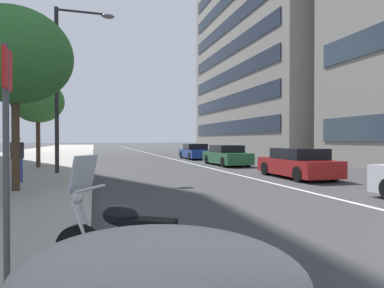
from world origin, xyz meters
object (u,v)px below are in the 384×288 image
object	(u,v)px
motorcycle_second_in_row	(131,245)
street_tree_far_plaza	(15,56)
street_tree_mid_sidewalk	(38,102)
parking_sign_by_curb	(7,143)
pedestrian_on_plaza	(17,159)
car_far_down_avenue	(226,156)
car_approaching_light	(297,164)
street_lamp_with_banners	(66,72)
car_lead_in_lane	(195,152)

from	to	relation	value
motorcycle_second_in_row	street_tree_far_plaza	distance (m)	8.33
motorcycle_second_in_row	street_tree_mid_sidewalk	world-z (taller)	street_tree_mid_sidewalk
parking_sign_by_curb	pedestrian_on_plaza	bearing A→B (deg)	10.78
motorcycle_second_in_row	pedestrian_on_plaza	xyz separation A→B (m)	(9.24, 3.02, 0.55)
parking_sign_by_curb	motorcycle_second_in_row	bearing A→B (deg)	-80.55
motorcycle_second_in_row	car_far_down_avenue	xyz separation A→B (m)	(16.34, -7.93, 0.18)
car_approaching_light	car_far_down_avenue	size ratio (longest dim) A/B	0.89
street_tree_far_plaza	pedestrian_on_plaza	size ratio (longest dim) A/B	3.26
parking_sign_by_curb	street_tree_mid_sidewalk	bearing A→B (deg)	7.38
car_far_down_avenue	street_tree_mid_sidewalk	distance (m)	11.69
car_approaching_light	street_tree_mid_sidewalk	size ratio (longest dim) A/B	0.87
car_approaching_light	street_lamp_with_banners	bearing A→B (deg)	71.09
car_approaching_light	parking_sign_by_curb	bearing A→B (deg)	135.35
parking_sign_by_curb	pedestrian_on_plaza	world-z (taller)	parking_sign_by_curb
pedestrian_on_plaza	motorcycle_second_in_row	bearing A→B (deg)	-5.23
car_lead_in_lane	street_tree_mid_sidewalk	xyz separation A→B (m)	(-7.77, 11.37, 3.14)
motorcycle_second_in_row	street_tree_far_plaza	bearing A→B (deg)	-36.35
parking_sign_by_curb	pedestrian_on_plaza	distance (m)	9.63
car_lead_in_lane	pedestrian_on_plaza	bearing A→B (deg)	144.10
motorcycle_second_in_row	street_tree_mid_sidewalk	distance (m)	16.66
motorcycle_second_in_row	car_far_down_avenue	distance (m)	18.16
car_approaching_light	street_tree_far_plaza	world-z (taller)	street_tree_far_plaza
parking_sign_by_curb	pedestrian_on_plaza	size ratio (longest dim) A/B	1.48
parking_sign_by_curb	car_approaching_light	bearing A→B (deg)	-46.42
motorcycle_second_in_row	street_tree_far_plaza	size ratio (longest dim) A/B	0.34
parking_sign_by_curb	street_tree_mid_sidewalk	xyz separation A→B (m)	(16.19, 2.10, 2.13)
car_approaching_light	street_lamp_with_banners	distance (m)	11.16
pedestrian_on_plaza	car_far_down_avenue	bearing A→B (deg)	99.61
car_approaching_light	street_tree_far_plaza	size ratio (longest dim) A/B	0.78
car_lead_in_lane	street_tree_mid_sidewalk	distance (m)	14.13
car_lead_in_lane	street_lamp_with_banners	world-z (taller)	street_lamp_with_banners
motorcycle_second_in_row	car_far_down_avenue	world-z (taller)	motorcycle_second_in_row
street_tree_far_plaza	motorcycle_second_in_row	bearing A→B (deg)	-159.53
parking_sign_by_curb	street_tree_mid_sidewalk	size ratio (longest dim) A/B	0.51
car_approaching_light	street_tree_mid_sidewalk	xyz separation A→B (m)	(7.32, 11.42, 3.14)
street_tree_mid_sidewalk	car_lead_in_lane	bearing A→B (deg)	-55.64
street_tree_mid_sidewalk	parking_sign_by_curb	bearing A→B (deg)	-172.62
street_tree_mid_sidewalk	pedestrian_on_plaza	distance (m)	7.30
parking_sign_by_curb	street_tree_mid_sidewalk	distance (m)	16.46
street_lamp_with_banners	pedestrian_on_plaza	xyz separation A→B (m)	(-3.09, 1.43, -3.77)
car_far_down_avenue	street_tree_far_plaza	bearing A→B (deg)	131.90
car_lead_in_lane	street_lamp_with_banners	distance (m)	15.52
parking_sign_by_curb	street_lamp_with_banners	size ratio (longest dim) A/B	0.33
car_lead_in_lane	parking_sign_by_curb	size ratio (longest dim) A/B	1.93
motorcycle_second_in_row	street_tree_far_plaza	xyz separation A→B (m)	(7.01, 2.62, 3.68)
motorcycle_second_in_row	pedestrian_on_plaza	distance (m)	9.73
car_lead_in_lane	street_lamp_with_banners	bearing A→B (deg)	141.27
motorcycle_second_in_row	car_approaching_light	size ratio (longest dim) A/B	0.43
street_lamp_with_banners	street_tree_mid_sidewalk	distance (m)	4.17
street_tree_far_plaza	parking_sign_by_curb	bearing A→B (deg)	-169.10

